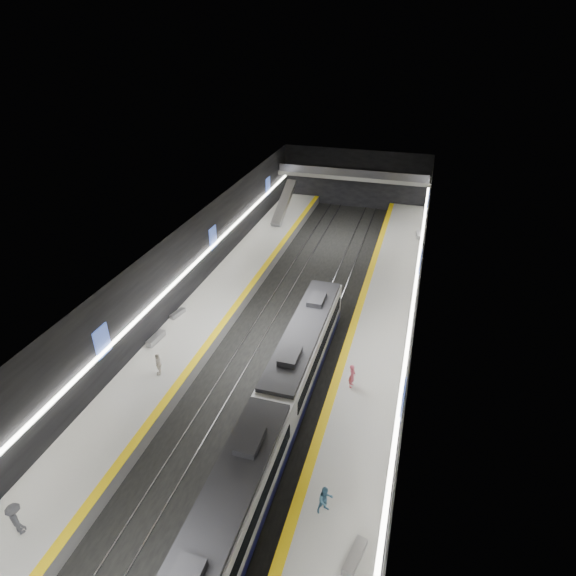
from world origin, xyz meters
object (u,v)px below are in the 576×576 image
(bench_left_near, at_px, (156,338))
(bench_left_far, at_px, (178,313))
(bench_right_far, at_px, (419,235))
(passenger_right_b, at_px, (325,500))
(train, at_px, (273,418))
(passenger_left_b, at_px, (17,519))
(bench_right_near, at_px, (355,557))
(passenger_right_a, at_px, (352,376))
(escalator, at_px, (284,203))
(passenger_left_a, at_px, (158,364))

(bench_left_near, distance_m, bench_left_far, 3.86)
(bench_right_far, height_order, passenger_right_b, passenger_right_b)
(train, height_order, passenger_left_b, train)
(passenger_left_b, bearing_deg, passenger_right_b, -140.48)
(bench_right_far, xyz_separation_m, passenger_right_b, (-2.64, -38.05, 0.63))
(bench_left_far, bearing_deg, passenger_right_b, -30.29)
(bench_right_near, bearing_deg, bench_left_near, 157.08)
(bench_left_near, relative_size, passenger_left_b, 0.99)
(bench_left_far, distance_m, passenger_left_b, 20.33)
(bench_left_far, bearing_deg, bench_right_near, -30.97)
(train, height_order, passenger_right_a, train)
(escalator, xyz_separation_m, bench_left_near, (-1.88, -28.75, -1.66))
(train, xyz_separation_m, passenger_right_b, (4.28, -4.39, -0.34))
(bench_left_far, distance_m, bench_right_far, 30.00)
(train, bearing_deg, bench_right_far, 78.37)
(passenger_right_a, bearing_deg, escalator, 31.46)
(bench_right_near, height_order, bench_right_far, bench_right_near)
(bench_left_near, distance_m, passenger_right_b, 19.52)
(bench_left_far, relative_size, passenger_left_b, 0.83)
(bench_left_near, distance_m, passenger_right_a, 15.86)
(bench_right_near, xyz_separation_m, passenger_left_a, (-15.77, 9.55, 0.65))
(train, bearing_deg, passenger_right_a, 54.96)
(bench_right_far, relative_size, passenger_right_b, 1.09)
(passenger_right_a, distance_m, passenger_right_b, 10.01)
(bench_right_near, height_order, passenger_left_b, passenger_left_b)
(escalator, distance_m, bench_left_near, 28.86)
(passenger_right_a, xyz_separation_m, passenger_left_a, (-13.49, -2.60, -0.02))
(train, xyz_separation_m, passenger_right_a, (3.93, 5.61, -0.29))
(bench_left_near, bearing_deg, passenger_left_a, -51.48)
(bench_right_near, relative_size, passenger_right_b, 1.15)
(passenger_right_a, distance_m, passenger_left_b, 20.84)
(train, xyz_separation_m, bench_left_far, (-12.00, 10.38, -1.00))
(bench_right_far, bearing_deg, escalator, 168.73)
(train, distance_m, bench_right_near, 9.07)
(passenger_left_a, height_order, passenger_left_b, passenger_left_b)
(bench_left_near, bearing_deg, train, -23.76)
(passenger_left_a, bearing_deg, train, 48.39)
(escalator, xyz_separation_m, bench_left_far, (-2.00, -24.89, -1.70))
(bench_left_near, bearing_deg, passenger_left_b, -78.61)
(train, bearing_deg, escalator, 105.83)
(bench_right_far, distance_m, passenger_right_b, 38.15)
(train, height_order, escalator, escalator)
(bench_left_far, bearing_deg, passenger_right_a, -4.74)
(bench_left_near, relative_size, bench_right_near, 0.99)
(bench_left_far, xyz_separation_m, passenger_left_b, (1.95, -20.22, 0.78))
(bench_left_near, xyz_separation_m, passenger_left_b, (1.84, -16.37, 0.74))
(bench_left_far, bearing_deg, train, -28.94)
(escalator, height_order, passenger_left_a, escalator)
(passenger_right_b, xyz_separation_m, passenger_left_a, (-13.84, 7.41, 0.03))
(passenger_left_b, bearing_deg, bench_left_far, -65.80)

